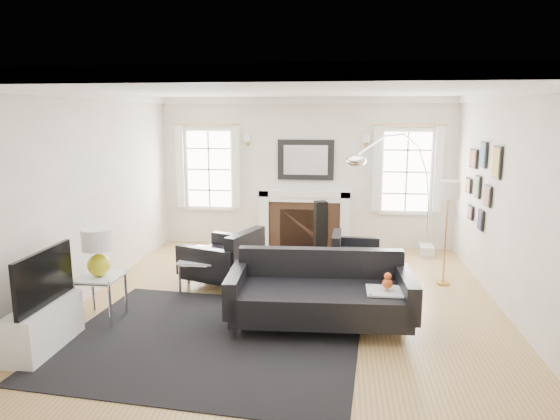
# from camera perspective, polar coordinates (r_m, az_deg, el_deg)

# --- Properties ---
(floor) EXTENTS (6.00, 6.00, 0.00)m
(floor) POSITION_cam_1_polar(r_m,az_deg,el_deg) (6.84, 1.05, -10.38)
(floor) COLOR olive
(floor) RESTS_ON ground
(back_wall) EXTENTS (5.50, 0.04, 2.80)m
(back_wall) POSITION_cam_1_polar(r_m,az_deg,el_deg) (9.43, 2.96, 4.25)
(back_wall) COLOR white
(back_wall) RESTS_ON floor
(front_wall) EXTENTS (5.50, 0.04, 2.80)m
(front_wall) POSITION_cam_1_polar(r_m,az_deg,el_deg) (3.57, -3.87, -6.61)
(front_wall) COLOR white
(front_wall) RESTS_ON floor
(left_wall) EXTENTS (0.04, 6.00, 2.80)m
(left_wall) POSITION_cam_1_polar(r_m,az_deg,el_deg) (7.27, -21.01, 1.62)
(left_wall) COLOR white
(left_wall) RESTS_ON floor
(right_wall) EXTENTS (0.04, 6.00, 2.80)m
(right_wall) POSITION_cam_1_polar(r_m,az_deg,el_deg) (6.77, 24.94, 0.70)
(right_wall) COLOR white
(right_wall) RESTS_ON floor
(ceiling) EXTENTS (5.50, 6.00, 0.02)m
(ceiling) POSITION_cam_1_polar(r_m,az_deg,el_deg) (6.39, 1.14, 13.77)
(ceiling) COLOR white
(ceiling) RESTS_ON back_wall
(crown_molding) EXTENTS (5.50, 6.00, 0.12)m
(crown_molding) POSITION_cam_1_polar(r_m,az_deg,el_deg) (6.38, 1.14, 13.23)
(crown_molding) COLOR white
(crown_molding) RESTS_ON back_wall
(fireplace) EXTENTS (1.70, 0.69, 1.11)m
(fireplace) POSITION_cam_1_polar(r_m,az_deg,el_deg) (9.36, 2.82, -1.12)
(fireplace) COLOR white
(fireplace) RESTS_ON floor
(mantel_mirror) EXTENTS (1.05, 0.07, 0.75)m
(mantel_mirror) POSITION_cam_1_polar(r_m,az_deg,el_deg) (9.36, 2.96, 5.74)
(mantel_mirror) COLOR black
(mantel_mirror) RESTS_ON back_wall
(window_left) EXTENTS (1.24, 0.15, 1.62)m
(window_left) POSITION_cam_1_polar(r_m,az_deg,el_deg) (9.67, -8.09, 4.68)
(window_left) COLOR white
(window_left) RESTS_ON back_wall
(window_right) EXTENTS (1.24, 0.15, 1.62)m
(window_right) POSITION_cam_1_polar(r_m,az_deg,el_deg) (9.42, 14.27, 4.29)
(window_right) COLOR white
(window_right) RESTS_ON back_wall
(gallery_wall) EXTENTS (0.04, 1.73, 1.29)m
(gallery_wall) POSITION_cam_1_polar(r_m,az_deg,el_deg) (7.97, 21.97, 3.26)
(gallery_wall) COLOR black
(gallery_wall) RESTS_ON right_wall
(tv_unit) EXTENTS (0.35, 1.00, 1.09)m
(tv_unit) POSITION_cam_1_polar(r_m,az_deg,el_deg) (5.97, -25.34, -11.28)
(tv_unit) COLOR white
(tv_unit) RESTS_ON floor
(area_rug) EXTENTS (3.46, 2.96, 0.01)m
(area_rug) POSITION_cam_1_polar(r_m,az_deg,el_deg) (5.80, -7.90, -14.42)
(area_rug) COLOR black
(area_rug) RESTS_ON floor
(sofa) EXTENTS (2.18, 1.08, 0.70)m
(sofa) POSITION_cam_1_polar(r_m,az_deg,el_deg) (6.01, 4.62, -9.55)
(sofa) COLOR black
(sofa) RESTS_ON floor
(armchair_left) EXTENTS (1.20, 1.27, 0.69)m
(armchair_left) POSITION_cam_1_polar(r_m,az_deg,el_deg) (7.39, -6.17, -5.64)
(armchair_left) COLOR black
(armchair_left) RESTS_ON floor
(armchair_right) EXTENTS (0.76, 0.84, 0.55)m
(armchair_right) POSITION_cam_1_polar(r_m,az_deg,el_deg) (7.89, 8.37, -5.23)
(armchair_right) COLOR black
(armchair_right) RESTS_ON floor
(coffee_table) EXTENTS (1.03, 1.03, 0.46)m
(coffee_table) POSITION_cam_1_polar(r_m,az_deg,el_deg) (7.40, -6.79, -5.33)
(coffee_table) COLOR silver
(coffee_table) RESTS_ON floor
(side_table_left) EXTENTS (0.52, 0.52, 0.57)m
(side_table_left) POSITION_cam_1_polar(r_m,az_deg,el_deg) (6.45, -19.86, -8.00)
(side_table_left) COLOR silver
(side_table_left) RESTS_ON floor
(nesting_table) EXTENTS (0.47, 0.39, 0.51)m
(nesting_table) POSITION_cam_1_polar(r_m,az_deg,el_deg) (5.90, 12.10, -10.00)
(nesting_table) COLOR silver
(nesting_table) RESTS_ON floor
(gourd_lamp) EXTENTS (0.36, 0.36, 0.58)m
(gourd_lamp) POSITION_cam_1_polar(r_m,az_deg,el_deg) (6.33, -20.11, -4.21)
(gourd_lamp) COLOR gold
(gourd_lamp) RESTS_ON side_table_left
(orange_vase) EXTENTS (0.12, 0.12, 0.19)m
(orange_vase) POSITION_cam_1_polar(r_m,az_deg,el_deg) (5.82, 12.18, -8.00)
(orange_vase) COLOR #D64E1B
(orange_vase) RESTS_ON nesting_table
(arc_floor_lamp) EXTENTS (1.59, 1.48, 2.26)m
(arc_floor_lamp) POSITION_cam_1_polar(r_m,az_deg,el_deg) (8.45, 12.94, 2.01)
(arc_floor_lamp) COLOR silver
(arc_floor_lamp) RESTS_ON floor
(stick_floor_lamp) EXTENTS (0.31, 0.31, 1.55)m
(stick_floor_lamp) POSITION_cam_1_polar(r_m,az_deg,el_deg) (7.56, 18.71, 1.62)
(stick_floor_lamp) COLOR #BD8B41
(stick_floor_lamp) RESTS_ON floor
(speaker_tower) EXTENTS (0.25, 0.25, 1.01)m
(speaker_tower) POSITION_cam_1_polar(r_m,az_deg,el_deg) (8.69, 4.65, -2.30)
(speaker_tower) COLOR black
(speaker_tower) RESTS_ON floor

